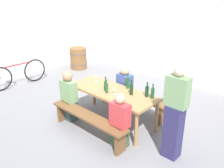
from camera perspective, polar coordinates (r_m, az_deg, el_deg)
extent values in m
plane|color=slate|center=(5.42, 0.00, -8.85)|extent=(24.00, 24.00, 0.00)
cube|color=silver|center=(7.39, 17.39, 11.85)|extent=(14.00, 0.20, 3.20)
cube|color=silver|center=(8.24, -22.59, 12.14)|extent=(0.20, 6.74, 3.20)
cube|color=#9E7247|center=(5.09, 0.00, -1.83)|extent=(1.99, 0.79, 0.05)
cylinder|color=#9E7247|center=(5.66, -9.13, -3.72)|extent=(0.07, 0.07, 0.70)
cylinder|color=#9E7247|center=(4.52, 5.69, -10.65)|extent=(0.07, 0.07, 0.70)
cylinder|color=#9E7247|center=(6.05, -4.18, -1.74)|extent=(0.07, 0.07, 0.70)
cylinder|color=#9E7247|center=(5.00, 10.42, -7.50)|extent=(0.07, 0.07, 0.70)
cube|color=brown|center=(4.79, -5.72, -7.51)|extent=(1.89, 0.30, 0.04)
cube|color=brown|center=(5.49, -11.54, -6.46)|extent=(0.06, 0.24, 0.41)
cube|color=brown|center=(4.41, 1.93, -13.80)|extent=(0.06, 0.24, 0.41)
cube|color=brown|center=(5.69, 4.78, -2.47)|extent=(1.89, 0.30, 0.04)
cube|color=brown|center=(6.29, -1.31, -2.16)|extent=(0.06, 0.24, 0.41)
cube|color=brown|center=(5.37, 11.81, -7.17)|extent=(0.06, 0.24, 0.41)
cylinder|color=#234C2D|center=(4.95, -1.25, -0.98)|extent=(0.07, 0.07, 0.20)
cylinder|color=#234C2D|center=(4.89, -1.26, 0.49)|extent=(0.02, 0.02, 0.07)
cylinder|color=black|center=(4.88, -1.27, 0.95)|extent=(0.03, 0.03, 0.01)
cylinder|color=#143319|center=(4.87, 4.60, -1.38)|extent=(0.07, 0.07, 0.21)
cylinder|color=#143319|center=(4.81, 4.65, 0.28)|extent=(0.03, 0.03, 0.09)
cylinder|color=black|center=(4.79, 4.67, 0.85)|extent=(0.03, 0.03, 0.01)
cylinder|color=#234C2D|center=(5.07, -1.54, -0.39)|extent=(0.07, 0.07, 0.20)
cylinder|color=#234C2D|center=(5.01, -1.56, 1.13)|extent=(0.02, 0.02, 0.08)
cylinder|color=black|center=(5.00, -1.56, 1.63)|extent=(0.03, 0.03, 0.01)
cylinder|color=#194723|center=(5.17, 3.74, 0.24)|extent=(0.07, 0.07, 0.24)
cylinder|color=#194723|center=(5.11, 3.78, 1.91)|extent=(0.02, 0.02, 0.08)
cylinder|color=black|center=(5.09, 3.80, 2.39)|extent=(0.03, 0.03, 0.01)
cylinder|color=#194723|center=(4.75, 9.52, -2.17)|extent=(0.07, 0.07, 0.22)
cylinder|color=#194723|center=(4.70, 9.63, -0.53)|extent=(0.02, 0.02, 0.08)
cylinder|color=black|center=(4.68, 9.67, -0.02)|extent=(0.03, 0.03, 0.01)
cylinder|color=#143319|center=(4.82, 8.21, -1.78)|extent=(0.07, 0.07, 0.21)
cylinder|color=#143319|center=(4.76, 8.30, -0.18)|extent=(0.02, 0.02, 0.08)
cylinder|color=black|center=(4.75, 8.33, 0.32)|extent=(0.03, 0.03, 0.01)
cylinder|color=silver|center=(4.93, 0.53, -2.31)|extent=(0.06, 0.06, 0.01)
cylinder|color=silver|center=(4.91, 0.53, -1.93)|extent=(0.01, 0.01, 0.06)
cone|color=beige|center=(4.88, 0.54, -1.11)|extent=(0.07, 0.07, 0.09)
cylinder|color=silver|center=(5.60, -3.81, 0.71)|extent=(0.06, 0.06, 0.01)
cylinder|color=silver|center=(5.58, -3.83, 1.14)|extent=(0.01, 0.01, 0.08)
cone|color=beige|center=(5.55, -3.85, 1.95)|extent=(0.06, 0.06, 0.08)
cube|color=#364C4D|center=(5.51, -9.85, -6.01)|extent=(0.28, 0.24, 0.45)
cube|color=#729966|center=(5.31, -10.17, -1.63)|extent=(0.38, 0.20, 0.47)
sphere|color=#A87A5B|center=(5.18, -10.42, 1.86)|extent=(0.22, 0.22, 0.22)
cube|color=#3C4F37|center=(4.56, 1.82, -12.07)|extent=(0.27, 0.24, 0.45)
cube|color=#C6383D|center=(4.33, 1.89, -7.20)|extent=(0.36, 0.20, 0.44)
sphere|color=tan|center=(4.19, 1.95, -3.49)|extent=(0.18, 0.18, 0.18)
cube|color=#523953|center=(5.74, 2.87, -4.46)|extent=(0.27, 0.24, 0.45)
cube|color=#384C8C|center=(5.55, 2.97, -0.15)|extent=(0.36, 0.20, 0.48)
sphere|color=tan|center=(5.43, 3.04, 3.28)|extent=(0.22, 0.22, 0.22)
cube|color=navy|center=(4.32, 14.12, -10.82)|extent=(0.28, 0.24, 0.98)
cube|color=#729966|center=(3.97, 15.10, -1.73)|extent=(0.37, 0.20, 0.51)
sphere|color=beige|center=(3.85, 15.62, 3.06)|extent=(0.19, 0.19, 0.19)
cylinder|color=brown|center=(8.83, -7.91, 6.02)|extent=(0.58, 0.58, 0.75)
torus|color=#4C4C51|center=(8.78, -7.98, 7.20)|extent=(0.62, 0.62, 0.02)
torus|color=#4C4C51|center=(8.89, -7.85, 4.85)|extent=(0.62, 0.62, 0.02)
torus|color=black|center=(7.92, -17.68, 3.09)|extent=(0.06, 0.70, 0.70)
torus|color=black|center=(7.51, -24.79, 1.05)|extent=(0.06, 0.70, 0.70)
cylinder|color=#B21E1E|center=(7.61, -21.45, 4.22)|extent=(0.05, 0.91, 0.04)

